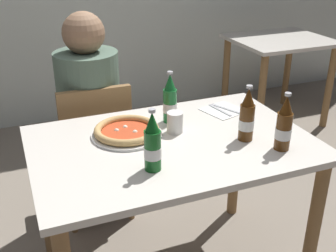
{
  "coord_description": "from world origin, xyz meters",
  "views": [
    {
      "loc": [
        -0.62,
        -1.49,
        1.57
      ],
      "look_at": [
        0.0,
        0.05,
        0.8
      ],
      "focal_mm": 44.83,
      "sensor_mm": 36.0,
      "label": 1
    }
  ],
  "objects": [
    {
      "name": "dining_table_main",
      "position": [
        0.0,
        0.0,
        0.64
      ],
      "size": [
        1.2,
        0.8,
        0.75
      ],
      "color": "silver",
      "rests_on": "ground_plane"
    },
    {
      "name": "pizza_margherita_near",
      "position": [
        -0.17,
        0.12,
        0.77
      ],
      "size": [
        0.31,
        0.31,
        0.04
      ],
      "color": "white",
      "rests_on": "dining_table_main"
    },
    {
      "name": "diner_seated",
      "position": [
        -0.22,
        0.66,
        0.58
      ],
      "size": [
        0.34,
        0.34,
        1.21
      ],
      "color": "#2D3342",
      "rests_on": "ground_plane"
    },
    {
      "name": "dining_table_background",
      "position": [
        1.58,
        1.43,
        0.59
      ],
      "size": [
        0.8,
        0.7,
        0.75
      ],
      "color": "silver",
      "rests_on": "ground_plane"
    },
    {
      "name": "beer_bottle_extra",
      "position": [
        0.39,
        -0.23,
        0.85
      ],
      "size": [
        0.07,
        0.07,
        0.25
      ],
      "color": "#512D0F",
      "rests_on": "dining_table_main"
    },
    {
      "name": "paper_cup",
      "position": [
        0.05,
        0.08,
        0.8
      ],
      "size": [
        0.07,
        0.07,
        0.09
      ],
      "primitive_type": "cylinder",
      "color": "white",
      "rests_on": "dining_table_main"
    },
    {
      "name": "beer_bottle_right",
      "position": [
        0.3,
        -0.1,
        0.85
      ],
      "size": [
        0.07,
        0.07,
        0.25
      ],
      "color": "#512D0F",
      "rests_on": "dining_table_main"
    },
    {
      "name": "chair_behind_table",
      "position": [
        -0.22,
        0.61,
        0.48
      ],
      "size": [
        0.4,
        0.4,
        0.85
      ],
      "rotation": [
        0.0,
        0.0,
        3.13
      ],
      "color": "olive",
      "rests_on": "ground_plane"
    },
    {
      "name": "beer_bottle_center",
      "position": [
        0.07,
        0.19,
        0.85
      ],
      "size": [
        0.07,
        0.07,
        0.25
      ],
      "color": "#196B2D",
      "rests_on": "dining_table_main"
    },
    {
      "name": "beer_bottle_left",
      "position": [
        -0.16,
        -0.19,
        0.85
      ],
      "size": [
        0.07,
        0.07,
        0.25
      ],
      "color": "#14591E",
      "rests_on": "dining_table_main"
    },
    {
      "name": "napkin_with_cutlery",
      "position": [
        0.37,
        0.21,
        0.75
      ],
      "size": [
        0.22,
        0.22,
        0.01
      ],
      "color": "white",
      "rests_on": "dining_table_main"
    }
  ]
}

